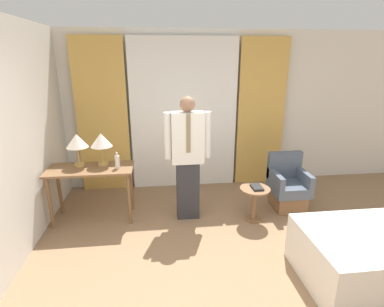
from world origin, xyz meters
TOP-DOWN VIEW (x-y plane):
  - ground_plane at (0.00, 0.00)m, footprint 16.00×16.00m
  - wall_back at (0.00, 2.87)m, footprint 10.00×0.06m
  - curtain_sheer_center at (0.00, 2.74)m, footprint 1.82×0.06m
  - curtain_drape_left at (-1.37, 2.74)m, footprint 0.84×0.06m
  - curtain_drape_right at (1.37, 2.74)m, footprint 0.84×0.06m
  - desk at (-1.41, 1.69)m, footprint 1.17×0.55m
  - table_lamp_left at (-1.58, 1.79)m, footprint 0.30×0.30m
  - table_lamp_right at (-1.25, 1.79)m, footprint 0.30×0.30m
  - bottle_near_edge at (-1.03, 1.64)m, footprint 0.07×0.07m
  - person at (-0.06, 1.57)m, footprint 0.64×0.21m
  - armchair at (1.51, 1.70)m, footprint 0.53×0.55m
  - side_table at (0.87, 1.36)m, footprint 0.42×0.42m
  - book at (0.89, 1.36)m, footprint 0.14×0.22m
  - bed_corner at (1.69, 0.04)m, footprint 1.40×1.00m

SIDE VIEW (x-z plane):
  - ground_plane at x=0.00m, z-range 0.00..0.00m
  - bed_corner at x=1.69m, z-range 0.00..0.55m
  - armchair at x=1.51m, z-range -0.10..0.75m
  - side_table at x=0.87m, z-range 0.09..0.59m
  - book at x=0.89m, z-range 0.50..0.53m
  - desk at x=-1.41m, z-range 0.27..1.05m
  - bottle_near_edge at x=-1.03m, z-range 0.76..0.99m
  - person at x=-0.06m, z-range 0.08..1.85m
  - table_lamp_left at x=-1.58m, z-range 0.90..1.37m
  - table_lamp_right at x=-1.25m, z-range 0.90..1.37m
  - curtain_sheer_center at x=0.00m, z-range 0.00..2.58m
  - curtain_drape_left at x=-1.37m, z-range 0.00..2.58m
  - curtain_drape_right at x=1.37m, z-range 0.00..2.58m
  - wall_back at x=0.00m, z-range 0.00..2.70m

